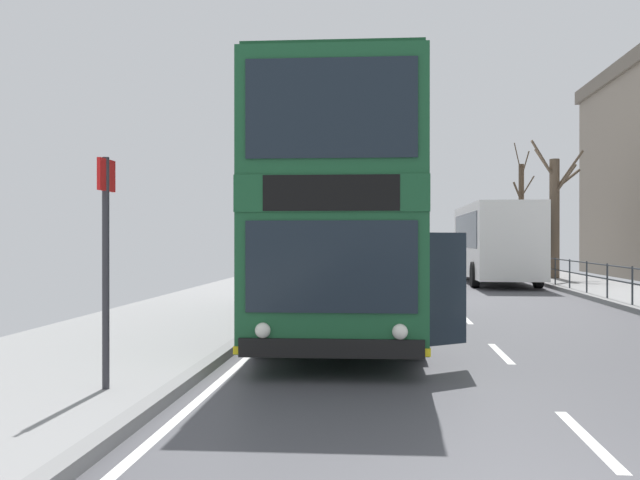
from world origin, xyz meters
name	(u,v)px	position (x,y,z in m)	size (l,w,h in m)	color
double_decker_bus_main	(346,215)	(-2.60, 9.88, 2.30)	(3.31, 10.35, 4.39)	#19512D
background_bus_far_lane	(495,241)	(2.70, 25.44, 1.73)	(2.63, 9.34, 3.17)	white
bus_stop_sign_near	(106,246)	(-4.98, 3.65, 1.75)	(0.08, 0.44, 2.61)	#2D2D33
bare_tree_far_00	(521,213)	(6.34, 38.94, 3.37)	(1.19, 1.77, 7.31)	#4C3D2D
bare_tree_far_02	(555,213)	(5.38, 26.62, 2.89)	(2.54, 2.09, 5.77)	brown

